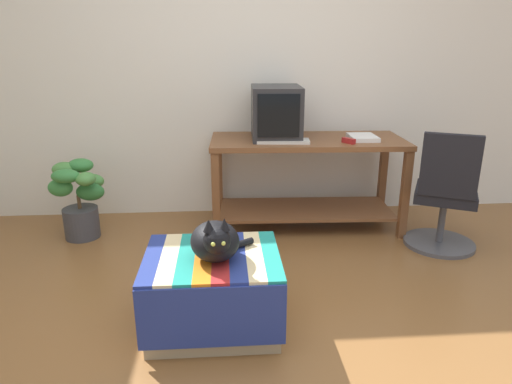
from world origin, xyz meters
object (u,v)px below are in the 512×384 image
(keyboard, at_px, (283,141))
(tv_monitor, at_px, (276,113))
(potted_plant, at_px, (79,199))
(book, at_px, (363,137))
(ottoman_with_blanket, at_px, (213,291))
(office_chair, at_px, (445,199))
(desk, at_px, (307,167))
(cat, at_px, (216,241))
(stapler, at_px, (349,141))

(keyboard, bearing_deg, tv_monitor, 106.67)
(tv_monitor, xyz_separation_m, potted_plant, (-1.55, -0.15, -0.63))
(book, bearing_deg, ottoman_with_blanket, -130.37)
(book, bearing_deg, keyboard, -172.32)
(tv_monitor, bearing_deg, keyboard, -76.44)
(keyboard, height_order, office_chair, office_chair)
(desk, distance_m, cat, 1.61)
(potted_plant, distance_m, stapler, 2.13)
(cat, bearing_deg, stapler, 44.59)
(stapler, bearing_deg, keyboard, 138.62)
(book, xyz_separation_m, potted_plant, (-2.23, -0.04, -0.44))
(book, bearing_deg, tv_monitor, 172.36)
(tv_monitor, distance_m, stapler, 0.61)
(keyboard, bearing_deg, office_chair, -13.52)
(ottoman_with_blanket, xyz_separation_m, potted_plant, (-1.06, 1.28, 0.11))
(book, height_order, stapler, stapler)
(ottoman_with_blanket, distance_m, stapler, 1.66)
(desk, height_order, tv_monitor, tv_monitor)
(book, bearing_deg, desk, 172.70)
(desk, bearing_deg, potted_plant, -174.59)
(tv_monitor, xyz_separation_m, book, (0.68, -0.11, -0.18))
(tv_monitor, distance_m, potted_plant, 1.68)
(tv_monitor, relative_size, stapler, 4.58)
(keyboard, relative_size, office_chair, 0.45)
(keyboard, distance_m, cat, 1.41)
(ottoman_with_blanket, relative_size, stapler, 6.41)
(tv_monitor, height_order, keyboard, tv_monitor)
(desk, height_order, cat, desk)
(keyboard, bearing_deg, desk, 37.74)
(stapler, bearing_deg, tv_monitor, 121.31)
(potted_plant, bearing_deg, office_chair, -8.74)
(office_chair, bearing_deg, stapler, -0.08)
(office_chair, xyz_separation_m, stapler, (-0.65, 0.33, 0.38))
(tv_monitor, distance_m, keyboard, 0.26)
(tv_monitor, bearing_deg, ottoman_with_blanket, -106.95)
(book, xyz_separation_m, ottoman_with_blanket, (-1.17, -1.33, -0.55))
(desk, xyz_separation_m, office_chair, (0.93, -0.52, -0.12))
(tv_monitor, xyz_separation_m, office_chair, (1.18, -0.57, -0.56))
(potted_plant, bearing_deg, keyboard, -1.17)
(potted_plant, xyz_separation_m, stapler, (2.08, -0.09, 0.45))
(desk, relative_size, stapler, 14.17)
(cat, height_order, potted_plant, cat)
(office_chair, distance_m, stapler, 0.82)
(keyboard, height_order, ottoman_with_blanket, keyboard)
(potted_plant, bearing_deg, ottoman_with_blanket, -50.55)
(potted_plant, xyz_separation_m, office_chair, (2.73, -0.42, 0.07))
(keyboard, xyz_separation_m, potted_plant, (-1.59, 0.03, -0.44))
(desk, bearing_deg, tv_monitor, 172.68)
(desk, xyz_separation_m, ottoman_with_blanket, (-0.75, -1.39, -0.30))
(ottoman_with_blanket, distance_m, cat, 0.32)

